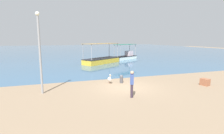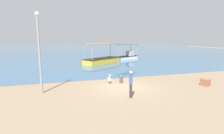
% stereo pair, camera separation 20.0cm
% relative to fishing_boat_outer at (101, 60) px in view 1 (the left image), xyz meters
% --- Properties ---
extents(ground, '(120.00, 120.00, 0.00)m').
position_rel_fishing_boat_outer_xyz_m(ground, '(-1.59, -13.28, -0.58)').
color(ground, '#887057').
extents(harbor_water, '(110.00, 90.00, 0.00)m').
position_rel_fishing_boat_outer_xyz_m(harbor_water, '(-1.59, 34.72, -0.57)').
color(harbor_water, '#395E7F').
rests_on(harbor_water, ground).
extents(fishing_boat_outer, '(6.30, 5.04, 2.97)m').
position_rel_fishing_boat_outer_xyz_m(fishing_boat_outer, '(0.00, 0.00, 0.00)').
color(fishing_boat_outer, gold).
rests_on(fishing_boat_outer, harbor_water).
extents(fishing_boat_center, '(4.99, 3.67, 2.69)m').
position_rel_fishing_boat_outer_xyz_m(fishing_boat_center, '(5.58, 3.92, 0.01)').
color(fishing_boat_center, white).
rests_on(fishing_boat_center, harbor_water).
extents(pelican, '(0.29, 0.80, 0.80)m').
position_rel_fishing_boat_outer_xyz_m(pelican, '(-2.37, -11.79, -0.20)').
color(pelican, '#E0997A').
rests_on(pelican, ground).
extents(lamp_post, '(0.28, 0.28, 5.36)m').
position_rel_fishing_boat_outer_xyz_m(lamp_post, '(-7.48, -12.93, 2.46)').
color(lamp_post, gray).
rests_on(lamp_post, ground).
extents(mooring_bollard, '(0.30, 0.30, 0.69)m').
position_rel_fishing_boat_outer_xyz_m(mooring_bollard, '(-1.37, -11.93, -0.21)').
color(mooring_bollard, '#47474C').
rests_on(mooring_bollard, ground).
extents(fisherman_standing, '(0.36, 0.45, 1.69)m').
position_rel_fishing_boat_outer_xyz_m(fisherman_standing, '(-2.05, -15.50, 0.33)').
color(fisherman_standing, '#372B3A').
rests_on(fisherman_standing, ground).
extents(cargo_crate, '(0.60, 0.71, 0.54)m').
position_rel_fishing_boat_outer_xyz_m(cargo_crate, '(4.65, -14.70, -0.31)').
color(cargo_crate, '#985A3D').
rests_on(cargo_crate, ground).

